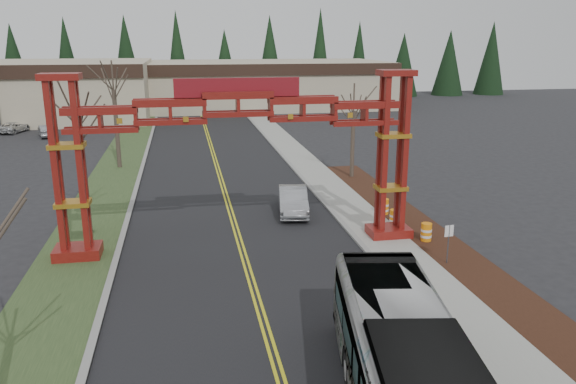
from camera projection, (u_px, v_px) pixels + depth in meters
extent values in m
cube|color=black|center=(229.00, 208.00, 35.58)|extent=(12.00, 110.00, 0.02)
cube|color=yellow|center=(228.00, 208.00, 35.56)|extent=(0.12, 100.00, 0.01)
cube|color=yellow|center=(231.00, 208.00, 35.60)|extent=(0.12, 100.00, 0.01)
cube|color=gray|center=(324.00, 202.00, 36.66)|extent=(0.30, 110.00, 0.15)
cube|color=gray|center=(345.00, 201.00, 36.92)|extent=(2.60, 110.00, 0.14)
cube|color=black|center=(507.00, 298.00, 23.17)|extent=(2.60, 50.00, 0.12)
cube|color=#2D4221|center=(98.00, 215.00, 34.15)|extent=(4.00, 110.00, 0.08)
cube|color=gray|center=(129.00, 213.00, 34.47)|extent=(0.30, 110.00, 0.15)
cube|color=maroon|center=(78.00, 252.00, 27.44)|extent=(2.20, 1.60, 0.60)
cube|color=maroon|center=(55.00, 169.00, 25.88)|extent=(0.28, 0.28, 8.00)
cube|color=maroon|center=(80.00, 168.00, 26.08)|extent=(0.28, 0.28, 8.00)
cube|color=maroon|center=(58.00, 165.00, 26.54)|extent=(0.28, 0.28, 8.00)
cube|color=maroon|center=(83.00, 164.00, 26.74)|extent=(0.28, 0.28, 8.00)
cube|color=#C38922|center=(73.00, 203.00, 26.79)|extent=(1.60, 1.10, 0.22)
cube|color=#C38922|center=(67.00, 146.00, 26.05)|extent=(1.60, 1.10, 0.22)
cube|color=maroon|center=(60.00, 77.00, 25.22)|extent=(1.80, 1.20, 0.30)
cube|color=maroon|center=(389.00, 232.00, 30.30)|extent=(2.20, 1.60, 0.60)
cube|color=maroon|center=(385.00, 156.00, 28.73)|extent=(0.28, 0.28, 8.00)
cube|color=maroon|center=(405.00, 155.00, 28.93)|extent=(0.28, 0.28, 8.00)
cube|color=maroon|center=(380.00, 153.00, 29.40)|extent=(0.28, 0.28, 8.00)
cube|color=maroon|center=(400.00, 152.00, 29.59)|extent=(0.28, 0.28, 8.00)
cube|color=#C38922|center=(391.00, 187.00, 29.64)|extent=(1.60, 1.10, 0.22)
cube|color=#C38922|center=(393.00, 135.00, 28.90)|extent=(1.60, 1.10, 0.22)
cube|color=maroon|center=(396.00, 73.00, 28.07)|extent=(1.80, 1.20, 0.30)
cube|color=maroon|center=(238.00, 101.00, 26.97)|extent=(16.00, 0.90, 1.00)
cube|color=maroon|center=(238.00, 120.00, 27.21)|extent=(16.00, 0.90, 0.60)
cube|color=maroon|center=(237.00, 87.00, 26.80)|extent=(6.00, 0.25, 0.90)
cube|color=#BDAF90|center=(262.00, 84.00, 88.58)|extent=(38.00, 20.00, 7.00)
cube|color=black|center=(272.00, 70.00, 78.30)|extent=(38.00, 0.40, 1.60)
cone|color=black|center=(14.00, 63.00, 92.12)|extent=(5.60, 5.60, 13.00)
cylinder|color=#382D26|center=(18.00, 98.00, 93.63)|extent=(0.80, 0.80, 1.60)
cone|color=black|center=(68.00, 63.00, 93.64)|extent=(5.60, 5.60, 13.00)
cylinder|color=#382D26|center=(72.00, 97.00, 95.14)|extent=(0.80, 0.80, 1.60)
cone|color=black|center=(121.00, 63.00, 95.16)|extent=(5.60, 5.60, 13.00)
cylinder|color=#382D26|center=(124.00, 96.00, 96.66)|extent=(0.80, 0.80, 1.60)
cone|color=black|center=(172.00, 62.00, 96.67)|extent=(5.60, 5.60, 13.00)
cylinder|color=#382D26|center=(174.00, 96.00, 98.17)|extent=(0.80, 0.80, 1.60)
cone|color=black|center=(221.00, 62.00, 98.19)|extent=(5.60, 5.60, 13.00)
cylinder|color=#382D26|center=(222.00, 95.00, 99.69)|extent=(0.80, 0.80, 1.60)
cone|color=black|center=(269.00, 61.00, 99.70)|extent=(5.60, 5.60, 13.00)
cylinder|color=#382D26|center=(270.00, 94.00, 101.20)|extent=(0.80, 0.80, 1.60)
cone|color=black|center=(316.00, 61.00, 101.22)|extent=(5.60, 5.60, 13.00)
cylinder|color=#382D26|center=(315.00, 93.00, 102.72)|extent=(0.80, 0.80, 1.60)
cone|color=black|center=(361.00, 61.00, 102.73)|extent=(5.60, 5.60, 13.00)
cylinder|color=#382D26|center=(360.00, 92.00, 104.24)|extent=(0.80, 0.80, 1.60)
cone|color=black|center=(405.00, 60.00, 104.25)|extent=(5.60, 5.60, 13.00)
cylinder|color=#382D26|center=(403.00, 91.00, 105.75)|extent=(0.80, 0.80, 1.60)
cone|color=black|center=(447.00, 60.00, 105.76)|extent=(5.60, 5.60, 13.00)
cylinder|color=#382D26|center=(445.00, 91.00, 107.27)|extent=(0.80, 0.80, 1.60)
cone|color=black|center=(489.00, 60.00, 107.28)|extent=(5.60, 5.60, 13.00)
cylinder|color=#382D26|center=(486.00, 90.00, 108.78)|extent=(0.80, 0.80, 1.60)
imported|color=#ACAEB4|center=(409.00, 381.00, 14.77)|extent=(4.81, 12.36, 3.36)
imported|color=#A5A8AD|center=(293.00, 201.00, 34.41)|extent=(2.36, 5.04, 1.60)
imported|color=#989C9F|center=(46.00, 131.00, 61.36)|extent=(2.60, 4.30, 1.34)
imported|color=silver|center=(13.00, 127.00, 64.14)|extent=(3.15, 4.77, 1.22)
cylinder|color=#382D26|center=(85.00, 180.00, 30.23)|extent=(0.31, 0.31, 6.07)
cylinder|color=#382D26|center=(77.00, 105.00, 29.17)|extent=(0.12, 0.12, 2.16)
cylinder|color=#382D26|center=(117.00, 129.00, 45.92)|extent=(0.35, 0.35, 6.45)
cylinder|color=#382D26|center=(112.00, 76.00, 44.78)|extent=(0.13, 0.13, 2.41)
cylinder|color=#382D26|center=(353.00, 145.00, 42.75)|extent=(0.31, 0.31, 5.17)
cylinder|color=#382D26|center=(354.00, 98.00, 41.81)|extent=(0.12, 0.12, 2.14)
cylinder|color=#3F3F44|center=(448.00, 246.00, 26.37)|extent=(0.05, 0.05, 2.00)
cube|color=white|center=(449.00, 231.00, 26.18)|extent=(0.45, 0.09, 0.54)
cylinder|color=orange|center=(426.00, 233.00, 29.47)|extent=(0.55, 0.55, 1.07)
cylinder|color=white|center=(426.00, 230.00, 29.43)|extent=(0.58, 0.58, 0.13)
cylinder|color=white|center=(426.00, 236.00, 29.51)|extent=(0.58, 0.58, 0.13)
cylinder|color=orange|center=(394.00, 218.00, 32.09)|extent=(0.51, 0.51, 0.98)
cylinder|color=white|center=(394.00, 215.00, 32.05)|extent=(0.53, 0.53, 0.12)
cylinder|color=white|center=(394.00, 220.00, 32.13)|extent=(0.53, 0.53, 0.12)
cylinder|color=orange|center=(384.00, 207.00, 33.97)|extent=(0.55, 0.55, 1.06)
cylinder|color=white|center=(384.00, 205.00, 33.93)|extent=(0.57, 0.57, 0.13)
cylinder|color=white|center=(384.00, 210.00, 34.01)|extent=(0.57, 0.57, 0.13)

